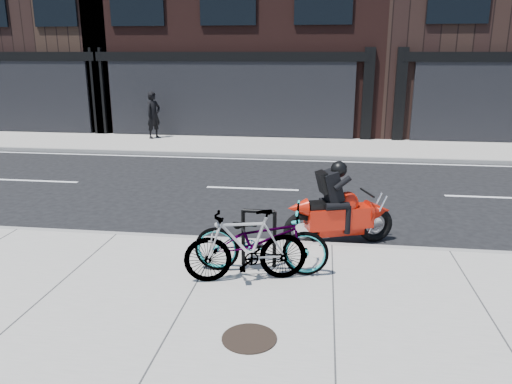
# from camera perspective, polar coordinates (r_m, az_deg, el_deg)

# --- Properties ---
(ground) EXTENTS (120.00, 120.00, 0.00)m
(ground) POSITION_cam_1_polar(r_m,az_deg,el_deg) (11.03, -1.91, -2.36)
(ground) COLOR black
(ground) RESTS_ON ground
(sidewalk_near) EXTENTS (60.00, 6.00, 0.13)m
(sidewalk_near) POSITION_cam_1_polar(r_m,az_deg,el_deg) (6.55, -9.53, -15.33)
(sidewalk_near) COLOR gray
(sidewalk_near) RESTS_ON ground
(sidewalk_far) EXTENTS (60.00, 3.50, 0.13)m
(sidewalk_far) POSITION_cam_1_polar(r_m,az_deg,el_deg) (18.48, 2.12, 5.24)
(sidewalk_far) COLOR gray
(sidewalk_far) RESTS_ON ground
(bike_rack) EXTENTS (0.56, 0.08, 0.94)m
(bike_rack) POSITION_cam_1_polar(r_m,az_deg,el_deg) (7.85, 0.32, -4.70)
(bike_rack) COLOR black
(bike_rack) RESTS_ON sidewalk_near
(bicycle_front) EXTENTS (2.07, 0.74, 1.09)m
(bicycle_front) POSITION_cam_1_polar(r_m,az_deg,el_deg) (7.62, 0.56, -5.38)
(bicycle_front) COLOR gray
(bicycle_front) RESTS_ON sidewalk_near
(bicycle_rear) EXTENTS (1.89, 0.94, 1.09)m
(bicycle_rear) POSITION_cam_1_polar(r_m,az_deg,el_deg) (7.35, -1.19, -6.17)
(bicycle_rear) COLOR gray
(bicycle_rear) RESTS_ON sidewalk_near
(motorcycle) EXTENTS (2.03, 0.96, 1.57)m
(motorcycle) POSITION_cam_1_polar(r_m,az_deg,el_deg) (9.21, 10.05, -2.11)
(motorcycle) COLOR black
(motorcycle) RESTS_ON ground
(pedestrian) EXTENTS (0.69, 0.79, 1.82)m
(pedestrian) POSITION_cam_1_polar(r_m,az_deg,el_deg) (20.18, -11.63, 8.61)
(pedestrian) COLOR black
(pedestrian) RESTS_ON sidewalk_far
(manhole_cover) EXTENTS (0.73, 0.73, 0.02)m
(manhole_cover) POSITION_cam_1_polar(r_m,az_deg,el_deg) (6.17, -0.77, -16.37)
(manhole_cover) COLOR black
(manhole_cover) RESTS_ON sidewalk_near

